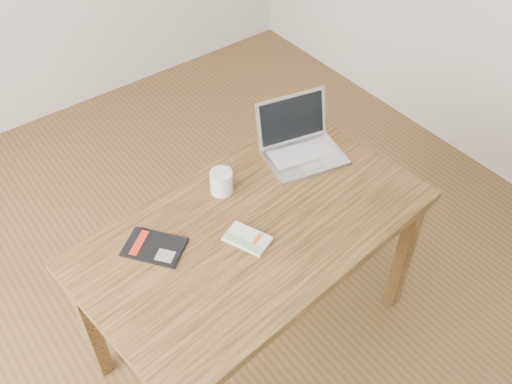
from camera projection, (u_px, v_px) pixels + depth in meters
room at (151, 89)px, 1.72m from camera, size 4.04×4.04×2.70m
desk at (255, 241)px, 2.20m from camera, size 1.40×0.89×0.75m
white_guidebook at (247, 239)px, 2.09m from camera, size 0.15×0.19×0.01m
black_guidebook at (154, 247)px, 2.06m from camera, size 0.24×0.25×0.01m
laptop at (300, 143)px, 2.41m from camera, size 0.38×0.35×0.22m
coffee_mug at (222, 181)px, 2.24m from camera, size 0.12×0.09×0.10m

